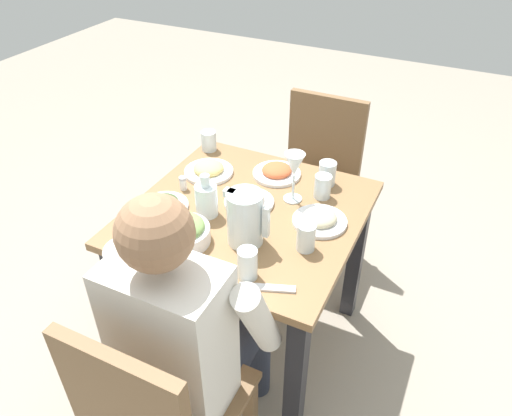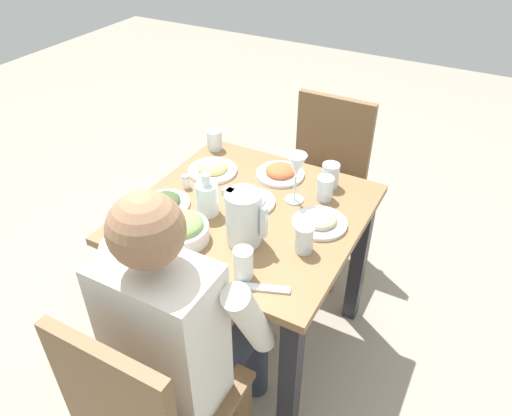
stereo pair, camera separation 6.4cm
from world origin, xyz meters
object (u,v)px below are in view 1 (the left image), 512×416
at_px(water_glass_far_left, 323,186).
at_px(plate_beans, 320,219).
at_px(water_glass_center, 327,173).
at_px(water_glass_near_left, 247,264).
at_px(water_glass_far_right, 306,237).
at_px(salt_shaker, 183,183).
at_px(water_pitcher, 245,218).
at_px(diner_near, 191,329).
at_px(chair_far, 317,174).
at_px(oil_carafe, 207,201).
at_px(plate_dolmas, 164,204).
at_px(plate_rice_curry, 277,172).
at_px(dining_table, 247,238).
at_px(chair_near, 156,413).
at_px(plate_fries, 209,170).
at_px(wine_glass, 294,167).
at_px(salad_bowl, 182,231).
at_px(water_glass_by_pitcher, 209,141).
at_px(plate_yoghurt, 249,200).

bearing_deg(water_glass_far_left, plate_beans, -73.18).
height_order(plate_beans, water_glass_center, water_glass_center).
xyz_separation_m(water_glass_far_left, water_glass_near_left, (-0.06, -0.51, 0.01)).
distance_m(water_glass_far_right, salt_shaker, 0.57).
bearing_deg(salt_shaker, water_pitcher, -25.95).
relative_size(diner_near, water_pitcher, 6.08).
height_order(chair_far, oil_carafe, oil_carafe).
relative_size(plate_dolmas, salt_shaker, 3.31).
xyz_separation_m(chair_far, plate_rice_curry, (-0.03, -0.44, 0.25)).
xyz_separation_m(dining_table, plate_beans, (0.26, 0.04, 0.15)).
xyz_separation_m(chair_near, plate_rice_curry, (-0.06, 0.97, 0.25)).
bearing_deg(water_glass_far_right, plate_fries, 153.00).
bearing_deg(wine_glass, salad_bowl, -121.48).
distance_m(dining_table, plate_dolmas, 0.34).
bearing_deg(chair_near, water_glass_far_left, 80.34).
xyz_separation_m(water_glass_by_pitcher, salt_shaker, (0.07, -0.31, -0.02)).
bearing_deg(plate_fries, plate_beans, -12.62).
relative_size(water_pitcher, salt_shaker, 3.52).
xyz_separation_m(plate_beans, water_glass_far_left, (-0.05, 0.16, 0.03)).
distance_m(salad_bowl, water_glass_near_left, 0.28).
distance_m(water_glass_far_left, salt_shaker, 0.53).
height_order(water_glass_far_left, water_glass_by_pitcher, water_glass_far_left).
height_order(chair_far, water_glass_far_left, chair_far).
relative_size(plate_fries, water_glass_far_right, 2.06).
height_order(plate_dolmas, salt_shaker, salt_shaker).
bearing_deg(water_glass_center, water_glass_by_pitcher, 176.17).
bearing_deg(plate_dolmas, water_glass_far_right, 1.33).
distance_m(plate_yoghurt, water_glass_by_pitcher, 0.45).
height_order(plate_dolmas, plate_rice_curry, plate_rice_curry).
bearing_deg(chair_near, wine_glass, 85.83).
xyz_separation_m(plate_beans, water_glass_near_left, (-0.11, -0.35, 0.04)).
height_order(plate_fries, plate_rice_curry, plate_fries).
height_order(chair_near, wine_glass, wine_glass).
distance_m(chair_near, salt_shaker, 0.84).
height_order(water_glass_far_right, wine_glass, wine_glass).
xyz_separation_m(water_glass_by_pitcher, oil_carafe, (0.23, -0.41, 0.01)).
xyz_separation_m(water_pitcher, water_glass_far_right, (0.19, 0.05, -0.05)).
height_order(water_glass_far_left, salt_shaker, water_glass_far_left).
height_order(oil_carafe, salt_shaker, oil_carafe).
distance_m(diner_near, wine_glass, 0.68).
xyz_separation_m(chair_near, oil_carafe, (-0.18, 0.62, 0.29)).
xyz_separation_m(water_glass_center, oil_carafe, (-0.32, -0.38, 0.01)).
distance_m(water_glass_far_left, water_glass_far_right, 0.31).
xyz_separation_m(plate_fries, water_glass_center, (0.46, 0.13, 0.03)).
bearing_deg(oil_carafe, water_glass_far_right, -3.51).
distance_m(diner_near, water_glass_far_right, 0.46).
distance_m(chair_near, diner_near, 0.25).
height_order(water_pitcher, plate_beans, water_pitcher).
height_order(water_pitcher, water_glass_near_left, water_pitcher).
distance_m(diner_near, water_glass_by_pitcher, 0.94).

